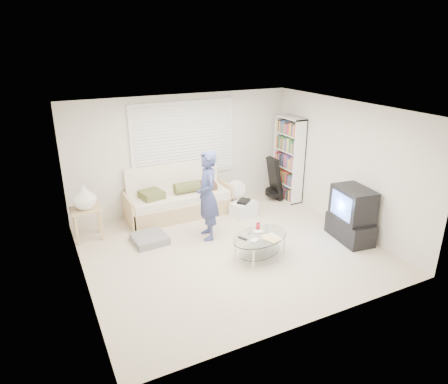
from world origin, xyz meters
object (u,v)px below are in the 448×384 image
bookshelf (288,159)px  futon_sofa (178,199)px  coffee_table (260,240)px  tv_unit (352,215)px

bookshelf → futon_sofa: bearing=174.3°
futon_sofa → coffee_table: futon_sofa is taller
coffee_table → tv_unit: bearing=-5.0°
futon_sofa → tv_unit: (2.50, -2.52, 0.14)m
bookshelf → tv_unit: 2.31m
bookshelf → coffee_table: bearing=-133.8°
futon_sofa → tv_unit: bearing=-45.2°
tv_unit → coffee_table: 1.89m
tv_unit → coffee_table: tv_unit is taller
bookshelf → coffee_table: bookshelf is taller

